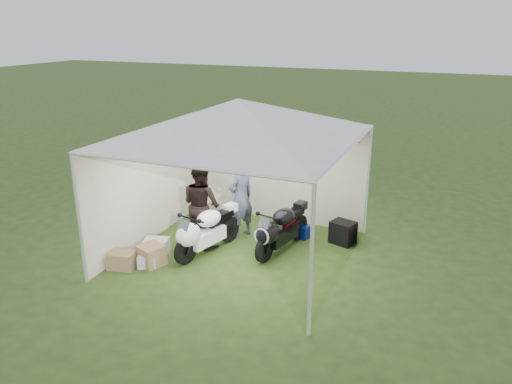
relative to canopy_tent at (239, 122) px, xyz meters
The scene contains 12 objects.
ground 2.58m from the canopy_tent, 89.22° to the right, with size 80.00×80.00×0.00m, color #2B4119.
canopy_tent is the anchor object (origin of this frame).
motorcycle_white 2.20m from the canopy_tent, 158.28° to the right, with size 0.67×1.75×0.87m.
motorcycle_black 2.22m from the canopy_tent, 30.53° to the left, with size 0.62×1.76×0.87m.
paddock_stand 2.83m from the canopy_tent, 55.12° to the left, with size 0.35×0.22×0.27m, color #0D23CC.
person_dark_jacket 1.93m from the canopy_tent, behind, with size 0.84×0.65×1.72m, color black.
person_blue_jacket 1.94m from the canopy_tent, 113.47° to the left, with size 0.61×0.40×1.68m, color slate.
equipment_box 3.16m from the canopy_tent, 36.66° to the left, with size 0.46×0.37×0.46m, color black.
crate_0 2.92m from the canopy_tent, 157.32° to the right, with size 0.45×0.35×0.30m, color silver.
crate_1 2.92m from the canopy_tent, 141.93° to the right, with size 0.42×0.42×0.38m, color #93714D.
crate_2 3.03m from the canopy_tent, 139.88° to the right, with size 0.33×0.27×0.24m, color silver.
crate_3 3.28m from the canopy_tent, 141.95° to the right, with size 0.47×0.33×0.31m, color olive.
Camera 1 is at (3.68, -7.92, 4.26)m, focal length 35.00 mm.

